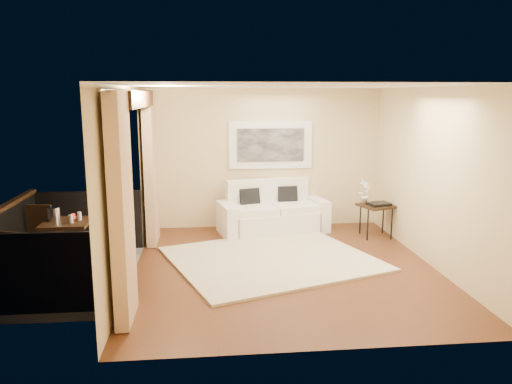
{
  "coord_description": "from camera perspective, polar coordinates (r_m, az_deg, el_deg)",
  "views": [
    {
      "loc": [
        -1.16,
        -7.12,
        2.59
      ],
      "look_at": [
        -0.37,
        0.67,
        1.05
      ],
      "focal_mm": 35.0,
      "sensor_mm": 36.0,
      "label": 1
    }
  ],
  "objects": [
    {
      "name": "orchid",
      "position": [
        9.42,
        12.33,
        0.08
      ],
      "size": [
        0.28,
        0.26,
        0.44
      ],
      "primitive_type": "imported",
      "rotation": [
        0.0,
        0.0,
        0.61
      ],
      "color": "white",
      "rests_on": "side_table"
    },
    {
      "name": "vase",
      "position": [
        7.56,
        -21.86,
        -2.91
      ],
      "size": [
        0.04,
        0.04,
        0.18
      ],
      "primitive_type": "cylinder",
      "color": "white",
      "rests_on": "bistro_table"
    },
    {
      "name": "sofa",
      "position": [
        9.56,
        1.82,
        -2.46
      ],
      "size": [
        2.16,
        1.27,
        0.97
      ],
      "rotation": [
        0.0,
        0.0,
        0.21
      ],
      "color": "white",
      "rests_on": "floor"
    },
    {
      "name": "tray",
      "position": [
        9.32,
        13.88,
        -1.34
      ],
      "size": [
        0.44,
        0.37,
        0.05
      ],
      "primitive_type": "cube",
      "rotation": [
        0.0,
        0.0,
        0.25
      ],
      "color": "black",
      "rests_on": "side_table"
    },
    {
      "name": "glass_b",
      "position": [
        7.77,
        -19.53,
        -2.61
      ],
      "size": [
        0.06,
        0.06,
        0.12
      ],
      "primitive_type": "cylinder",
      "color": "silver",
      "rests_on": "bistro_table"
    },
    {
      "name": "room_shell",
      "position": [
        7.18,
        -13.79,
        10.26
      ],
      "size": [
        5.0,
        6.4,
        5.0
      ],
      "color": "white",
      "rests_on": "ground"
    },
    {
      "name": "bistro_table",
      "position": [
        7.78,
        -20.84,
        -3.75
      ],
      "size": [
        0.66,
        0.66,
        0.77
      ],
      "rotation": [
        0.0,
        0.0,
        0.01
      ],
      "color": "black",
      "rests_on": "balcony"
    },
    {
      "name": "floor",
      "position": [
        7.66,
        3.29,
        -8.64
      ],
      "size": [
        5.0,
        5.0,
        0.0
      ],
      "primitive_type": "plane",
      "color": "#5B301A",
      "rests_on": "ground"
    },
    {
      "name": "glass_a",
      "position": [
        7.63,
        -20.4,
        -2.9
      ],
      "size": [
        0.06,
        0.06,
        0.12
      ],
      "primitive_type": "cylinder",
      "color": "silver",
      "rests_on": "bistro_table"
    },
    {
      "name": "balcony",
      "position": [
        7.82,
        -21.62,
        -7.66
      ],
      "size": [
        1.81,
        2.6,
        1.17
      ],
      "color": "#605B56",
      "rests_on": "ground"
    },
    {
      "name": "balcony_chair_far",
      "position": [
        8.52,
        -23.13,
        -3.77
      ],
      "size": [
        0.47,
        0.47,
        0.92
      ],
      "rotation": [
        0.0,
        0.0,
        2.95
      ],
      "color": "black",
      "rests_on": "balcony"
    },
    {
      "name": "artwork",
      "position": [
        9.71,
        1.67,
        5.4
      ],
      "size": [
        1.62,
        0.07,
        0.92
      ],
      "color": "white",
      "rests_on": "room_shell"
    },
    {
      "name": "candle",
      "position": [
        7.9,
        -20.17,
        -2.62
      ],
      "size": [
        0.06,
        0.06,
        0.07
      ],
      "primitive_type": "cylinder",
      "color": "red",
      "rests_on": "bistro_table"
    },
    {
      "name": "balcony_chair_near",
      "position": [
        6.99,
        -26.42,
        -7.3
      ],
      "size": [
        0.5,
        0.5,
        0.9
      ],
      "rotation": [
        0.0,
        0.0,
        -0.33
      ],
      "color": "black",
      "rests_on": "balcony"
    },
    {
      "name": "curtains",
      "position": [
        7.29,
        -13.2,
        0.93
      ],
      "size": [
        0.16,
        4.8,
        2.64
      ],
      "color": "tan",
      "rests_on": "ground"
    },
    {
      "name": "ice_bucket",
      "position": [
        7.85,
        -22.09,
        -2.35
      ],
      "size": [
        0.18,
        0.18,
        0.2
      ],
      "primitive_type": "cylinder",
      "color": "silver",
      "rests_on": "bistro_table"
    },
    {
      "name": "rug",
      "position": [
        7.99,
        1.78,
        -7.64
      ],
      "size": [
        3.69,
        3.45,
        0.04
      ],
      "primitive_type": "cube",
      "rotation": [
        0.0,
        0.0,
        0.34
      ],
      "color": "beige",
      "rests_on": "floor"
    },
    {
      "name": "side_table",
      "position": [
        9.39,
        13.58,
        -1.76
      ],
      "size": [
        0.71,
        0.71,
        0.6
      ],
      "rotation": [
        0.0,
        0.0,
        0.34
      ],
      "color": "black",
      "rests_on": "floor"
    }
  ]
}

